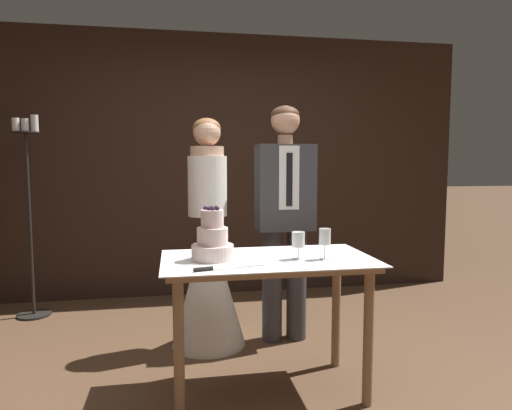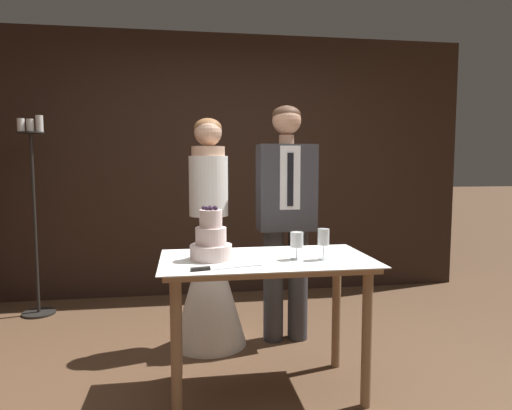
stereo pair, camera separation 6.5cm
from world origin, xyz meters
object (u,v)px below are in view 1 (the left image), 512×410
object	(u,v)px
wine_glass_middle	(325,238)
candle_stand	(30,217)
cake_table	(268,278)
cake_knife	(216,268)
tiered_cake	(213,241)
wine_glass_near	(298,241)
groom	(285,210)
bride	(208,264)

from	to	relation	value
wine_glass_middle	candle_stand	bearing A→B (deg)	139.64
cake_table	cake_knife	world-z (taller)	cake_knife
tiered_cake	wine_glass_near	size ratio (longest dim) A/B	1.95
groom	candle_stand	bearing A→B (deg)	156.16
cake_knife	candle_stand	world-z (taller)	candle_stand
cake_knife	bride	distance (m)	1.02
tiered_cake	bride	size ratio (longest dim) A/B	0.18
cake_knife	cake_table	bearing A→B (deg)	23.82
wine_glass_near	bride	distance (m)	0.98
cake_knife	candle_stand	xyz separation A→B (m)	(-1.43, 1.90, 0.07)
wine_glass_near	bride	size ratio (longest dim) A/B	0.09
wine_glass_near	candle_stand	distance (m)	2.57
bride	wine_glass_middle	bearing A→B (deg)	-55.01
wine_glass_near	cake_table	bearing A→B (deg)	158.97
tiered_cake	candle_stand	size ratio (longest dim) A/B	0.17
tiered_cake	cake_table	bearing A→B (deg)	-1.80
cake_table	groom	size ratio (longest dim) A/B	0.69
candle_stand	wine_glass_near	bearing A→B (deg)	-41.94
cake_table	wine_glass_near	size ratio (longest dim) A/B	7.73
cake_table	groom	world-z (taller)	groom
wine_glass_near	candle_stand	xyz separation A→B (m)	(-1.91, 1.72, -0.02)
candle_stand	cake_table	bearing A→B (deg)	-43.42
tiered_cake	cake_knife	xyz separation A→B (m)	(-0.01, -0.25, -0.10)
wine_glass_near	wine_glass_middle	xyz separation A→B (m)	(0.15, -0.03, 0.02)
bride	candle_stand	bearing A→B (deg)	148.44
cake_table	cake_knife	bearing A→B (deg)	-143.14
tiered_cake	wine_glass_middle	bearing A→B (deg)	-9.44
wine_glass_middle	cake_knife	bearing A→B (deg)	-166.92
cake_knife	groom	bearing A→B (deg)	45.63
tiered_cake	candle_stand	bearing A→B (deg)	131.08
cake_table	bride	distance (m)	0.81
cake_table	groom	distance (m)	0.87
wine_glass_near	cake_knife	bearing A→B (deg)	-159.85
cake_knife	wine_glass_near	bearing A→B (deg)	7.11
groom	bride	bearing A→B (deg)	179.96
tiered_cake	bride	distance (m)	0.80
cake_table	cake_knife	size ratio (longest dim) A/B	3.17
tiered_cake	bride	xyz separation A→B (m)	(0.03, 0.75, -0.30)
cake_knife	tiered_cake	bearing A→B (deg)	75.69
wine_glass_middle	groom	bearing A→B (deg)	91.56
wine_glass_near	groom	bearing A→B (deg)	81.46
cake_table	wine_glass_middle	xyz separation A→B (m)	(0.31, -0.09, 0.24)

